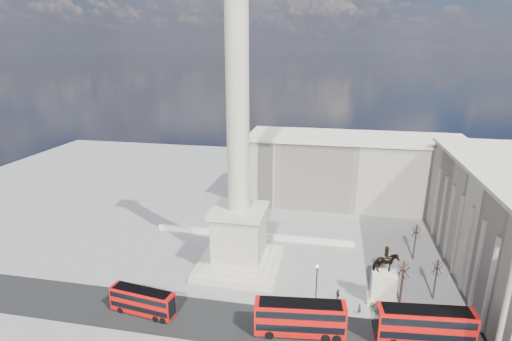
{
  "coord_description": "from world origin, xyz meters",
  "views": [
    {
      "loc": [
        14.85,
        -55.24,
        36.38
      ],
      "look_at": [
        3.56,
        1.73,
        18.64
      ],
      "focal_mm": 28.0,
      "sensor_mm": 36.0,
      "label": 1
    }
  ],
  "objects_px": {
    "red_bus_c": "(425,325)",
    "nelsons_column": "(239,197)",
    "pedestrian_standing": "(452,328)",
    "victorian_lamp": "(317,280)",
    "red_bus_b": "(300,318)",
    "red_bus_a": "(143,301)",
    "equestrian_statue": "(384,282)",
    "pedestrian_crossing": "(338,295)",
    "pedestrian_walking": "(360,309)"
  },
  "relations": [
    {
      "from": "nelsons_column",
      "to": "red_bus_b",
      "type": "relative_size",
      "value": 4.11
    },
    {
      "from": "red_bus_b",
      "to": "victorian_lamp",
      "type": "xyz_separation_m",
      "value": [
        1.67,
        7.52,
        1.15
      ]
    },
    {
      "from": "pedestrian_walking",
      "to": "victorian_lamp",
      "type": "bearing_deg",
      "value": 141.77
    },
    {
      "from": "nelsons_column",
      "to": "pedestrian_crossing",
      "type": "bearing_deg",
      "value": -21.99
    },
    {
      "from": "red_bus_b",
      "to": "victorian_lamp",
      "type": "distance_m",
      "value": 7.79
    },
    {
      "from": "nelsons_column",
      "to": "red_bus_b",
      "type": "bearing_deg",
      "value": -52.36
    },
    {
      "from": "equestrian_statue",
      "to": "pedestrian_walking",
      "type": "height_order",
      "value": "equestrian_statue"
    },
    {
      "from": "equestrian_statue",
      "to": "red_bus_c",
      "type": "bearing_deg",
      "value": -61.82
    },
    {
      "from": "red_bus_a",
      "to": "pedestrian_walking",
      "type": "xyz_separation_m",
      "value": [
        30.32,
        5.9,
        -1.26
      ]
    },
    {
      "from": "red_bus_b",
      "to": "pedestrian_crossing",
      "type": "bearing_deg",
      "value": 53.84
    },
    {
      "from": "pedestrian_standing",
      "to": "victorian_lamp",
      "type": "bearing_deg",
      "value": -25.78
    },
    {
      "from": "victorian_lamp",
      "to": "pedestrian_standing",
      "type": "relative_size",
      "value": 3.75
    },
    {
      "from": "equestrian_statue",
      "to": "pedestrian_standing",
      "type": "height_order",
      "value": "equestrian_statue"
    },
    {
      "from": "pedestrian_walking",
      "to": "pedestrian_crossing",
      "type": "relative_size",
      "value": 0.88
    },
    {
      "from": "nelsons_column",
      "to": "pedestrian_crossing",
      "type": "relative_size",
      "value": 27.86
    },
    {
      "from": "pedestrian_walking",
      "to": "pedestrian_standing",
      "type": "distance_m",
      "value": 12.05
    },
    {
      "from": "red_bus_b",
      "to": "equestrian_statue",
      "type": "height_order",
      "value": "equestrian_statue"
    },
    {
      "from": "pedestrian_standing",
      "to": "pedestrian_walking",
      "type": "bearing_deg",
      "value": -23.7
    },
    {
      "from": "nelsons_column",
      "to": "pedestrian_standing",
      "type": "bearing_deg",
      "value": -19.87
    },
    {
      "from": "red_bus_c",
      "to": "pedestrian_crossing",
      "type": "bearing_deg",
      "value": 141.26
    },
    {
      "from": "equestrian_statue",
      "to": "pedestrian_standing",
      "type": "xyz_separation_m",
      "value": [
        8.44,
        -5.75,
        -2.39
      ]
    },
    {
      "from": "pedestrian_crossing",
      "to": "victorian_lamp",
      "type": "bearing_deg",
      "value": 80.33
    },
    {
      "from": "equestrian_statue",
      "to": "pedestrian_standing",
      "type": "distance_m",
      "value": 10.48
    },
    {
      "from": "nelsons_column",
      "to": "victorian_lamp",
      "type": "relative_size",
      "value": 7.98
    },
    {
      "from": "red_bus_c",
      "to": "pedestrian_crossing",
      "type": "xyz_separation_m",
      "value": [
        -10.88,
        7.08,
        -1.67
      ]
    },
    {
      "from": "red_bus_a",
      "to": "equestrian_statue",
      "type": "height_order",
      "value": "equestrian_statue"
    },
    {
      "from": "pedestrian_standing",
      "to": "red_bus_b",
      "type": "bearing_deg",
      "value": -3.46
    },
    {
      "from": "pedestrian_walking",
      "to": "pedestrian_crossing",
      "type": "height_order",
      "value": "pedestrian_crossing"
    },
    {
      "from": "nelsons_column",
      "to": "red_bus_c",
      "type": "relative_size",
      "value": 4.06
    },
    {
      "from": "nelsons_column",
      "to": "red_bus_a",
      "type": "distance_m",
      "value": 21.63
    },
    {
      "from": "red_bus_a",
      "to": "nelsons_column",
      "type": "bearing_deg",
      "value": 64.13
    },
    {
      "from": "pedestrian_crossing",
      "to": "red_bus_b",
      "type": "bearing_deg",
      "value": 121.15
    },
    {
      "from": "red_bus_a",
      "to": "red_bus_c",
      "type": "xyz_separation_m",
      "value": [
        38.15,
        1.64,
        0.53
      ]
    },
    {
      "from": "red_bus_b",
      "to": "pedestrian_walking",
      "type": "distance_m",
      "value": 10.04
    },
    {
      "from": "red_bus_b",
      "to": "red_bus_c",
      "type": "xyz_separation_m",
      "value": [
        15.8,
        1.59,
        0.04
      ]
    },
    {
      "from": "victorian_lamp",
      "to": "equestrian_statue",
      "type": "bearing_deg",
      "value": 12.77
    },
    {
      "from": "red_bus_a",
      "to": "red_bus_b",
      "type": "distance_m",
      "value": 22.35
    },
    {
      "from": "red_bus_b",
      "to": "nelsons_column",
      "type": "bearing_deg",
      "value": 121.01
    },
    {
      "from": "red_bus_a",
      "to": "victorian_lamp",
      "type": "bearing_deg",
      "value": 25.44
    },
    {
      "from": "red_bus_b",
      "to": "red_bus_c",
      "type": "distance_m",
      "value": 15.88
    },
    {
      "from": "red_bus_a",
      "to": "red_bus_b",
      "type": "bearing_deg",
      "value": 8.08
    },
    {
      "from": "pedestrian_crossing",
      "to": "nelsons_column",
      "type": "bearing_deg",
      "value": 38.69
    },
    {
      "from": "equestrian_statue",
      "to": "pedestrian_crossing",
      "type": "bearing_deg",
      "value": -170.81
    },
    {
      "from": "victorian_lamp",
      "to": "pedestrian_walking",
      "type": "bearing_deg",
      "value": -14.84
    },
    {
      "from": "red_bus_b",
      "to": "pedestrian_walking",
      "type": "height_order",
      "value": "red_bus_b"
    },
    {
      "from": "red_bus_a",
      "to": "red_bus_c",
      "type": "relative_size",
      "value": 0.8
    },
    {
      "from": "red_bus_c",
      "to": "victorian_lamp",
      "type": "xyz_separation_m",
      "value": [
        -14.13,
        5.93,
        1.11
      ]
    },
    {
      "from": "victorian_lamp",
      "to": "pedestrian_walking",
      "type": "xyz_separation_m",
      "value": [
        6.3,
        -1.67,
        -2.9
      ]
    },
    {
      "from": "victorian_lamp",
      "to": "pedestrian_crossing",
      "type": "bearing_deg",
      "value": 19.64
    },
    {
      "from": "red_bus_c",
      "to": "nelsons_column",
      "type": "bearing_deg",
      "value": 147.72
    }
  ]
}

